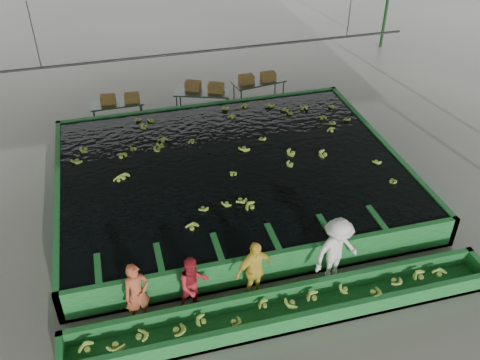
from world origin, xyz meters
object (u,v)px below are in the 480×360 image
object	(u,v)px
flotation_tank	(231,176)
worker_c	(254,271)
sorting_trough	(288,309)
packing_table_left	(118,113)
packing_table_right	(259,92)
worker_d	(337,251)
packing_table_mid	(203,103)
worker_b	(193,285)
box_stack_right	(257,82)
box_stack_left	(121,102)
box_stack_mid	(205,90)
worker_a	(137,294)

from	to	relation	value
flotation_tank	worker_c	size ratio (longest dim) A/B	6.05
sorting_trough	packing_table_left	xyz separation A→B (m)	(-2.94, 10.03, 0.17)
packing_table_right	worker_d	bearing A→B (deg)	-95.76
sorting_trough	packing_table_mid	world-z (taller)	packing_table_mid
sorting_trough	packing_table_left	size ratio (longest dim) A/B	5.41
packing_table_mid	flotation_tank	bearing A→B (deg)	-91.94
worker_b	packing_table_right	bearing A→B (deg)	53.68
worker_c	packing_table_left	xyz separation A→B (m)	(-2.38, 9.23, -0.41)
worker_b	packing_table_left	world-z (taller)	worker_b
sorting_trough	box_stack_right	world-z (taller)	box_stack_right
packing_table_mid	packing_table_right	size ratio (longest dim) A/B	1.03
worker_c	box_stack_left	size ratio (longest dim) A/B	1.22
worker_b	worker_d	bearing A→B (deg)	-11.51
flotation_tank	box_stack_mid	xyz separation A→B (m)	(0.26, 4.91, 0.47)
packing_table_right	packing_table_mid	bearing A→B (deg)	-170.92
worker_c	packing_table_left	size ratio (longest dim) A/B	0.89
worker_a	packing_table_mid	bearing A→B (deg)	51.75
sorting_trough	worker_c	size ratio (longest dim) A/B	6.05
worker_b	packing_table_left	distance (m)	9.29
flotation_tank	box_stack_mid	distance (m)	4.94
worker_a	packing_table_left	distance (m)	9.24
packing_table_mid	box_stack_left	bearing A→B (deg)	178.52
sorting_trough	worker_d	xyz separation A→B (m)	(1.46, 0.80, 0.68)
flotation_tank	packing_table_left	xyz separation A→B (m)	(-2.94, 4.93, -0.03)
worker_d	box_stack_right	xyz separation A→B (m)	(0.89, 9.48, -0.03)
worker_d	packing_table_left	xyz separation A→B (m)	(-4.40, 9.23, -0.51)
sorting_trough	worker_b	world-z (taller)	worker_b
worker_a	worker_d	size ratio (longest dim) A/B	0.87
flotation_tank	box_stack_left	xyz separation A→B (m)	(-2.80, 4.93, 0.39)
packing_table_right	worker_a	bearing A→B (deg)	-120.67
worker_a	packing_table_right	distance (m)	11.06
packing_table_left	worker_c	bearing A→B (deg)	-75.51
box_stack_right	box_stack_left	bearing A→B (deg)	-177.17
box_stack_right	worker_d	bearing A→B (deg)	-95.35
flotation_tank	sorting_trough	world-z (taller)	flotation_tank
flotation_tank	packing_table_mid	size ratio (longest dim) A/B	4.93
box_stack_mid	box_stack_right	distance (m)	2.11
packing_table_left	packing_table_mid	xyz separation A→B (m)	(3.10, -0.08, 0.04)
packing_table_right	packing_table_left	bearing A→B (deg)	-177.01
worker_a	worker_d	distance (m)	4.68
worker_c	box_stack_mid	distance (m)	9.24
flotation_tank	sorting_trough	xyz separation A→B (m)	(0.00, -5.10, -0.20)
box_stack_left	box_stack_mid	xyz separation A→B (m)	(3.05, -0.02, 0.08)
worker_a	box_stack_mid	xyz separation A→B (m)	(3.47, 9.21, 0.11)
worker_c	box_stack_left	world-z (taller)	worker_c
worker_c	packing_table_mid	distance (m)	9.18
worker_c	packing_table_mid	size ratio (longest dim) A/B	0.82
sorting_trough	worker_a	xyz separation A→B (m)	(-3.22, 0.80, 0.56)
sorting_trough	packing_table_mid	bearing A→B (deg)	89.05
worker_a	box_stack_mid	distance (m)	9.84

